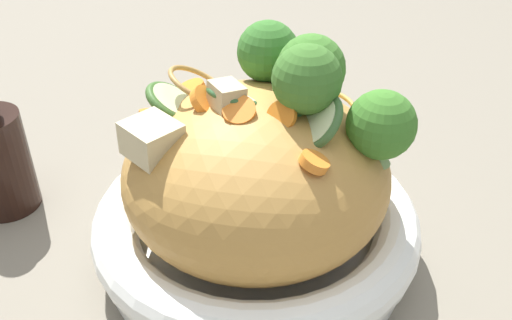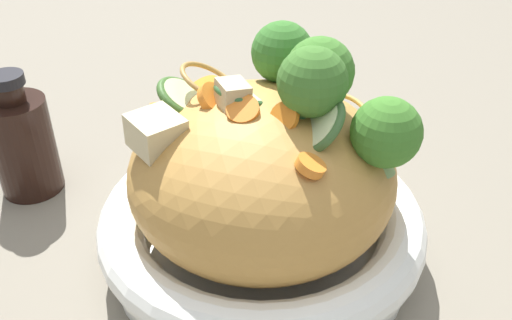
{
  "view_description": "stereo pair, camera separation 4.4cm",
  "coord_description": "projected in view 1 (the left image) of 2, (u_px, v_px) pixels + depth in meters",
  "views": [
    {
      "loc": [
        -0.04,
        -0.36,
        0.34
      ],
      "look_at": [
        0.0,
        0.0,
        0.1
      ],
      "focal_mm": 39.65,
      "sensor_mm": 36.0,
      "label": 1
    },
    {
      "loc": [
        0.0,
        -0.36,
        0.34
      ],
      "look_at": [
        0.0,
        0.0,
        0.1
      ],
      "focal_mm": 39.65,
      "sensor_mm": 36.0,
      "label": 2
    }
  ],
  "objects": [
    {
      "name": "serving_bowl",
      "position": [
        256.0,
        227.0,
        0.47
      ],
      "size": [
        0.27,
        0.27,
        0.06
      ],
      "color": "white",
      "rests_on": "ground_plane"
    },
    {
      "name": "noodle_heap",
      "position": [
        256.0,
        173.0,
        0.44
      ],
      "size": [
        0.21,
        0.21,
        0.14
      ],
      "color": "#B88641",
      "rests_on": "serving_bowl"
    },
    {
      "name": "zucchini_slices",
      "position": [
        251.0,
        106.0,
        0.41
      ],
      "size": [
        0.15,
        0.1,
        0.05
      ],
      "color": "beige",
      "rests_on": "serving_bowl"
    },
    {
      "name": "carrot_coins",
      "position": [
        216.0,
        112.0,
        0.41
      ],
      "size": [
        0.13,
        0.14,
        0.04
      ],
      "color": "orange",
      "rests_on": "serving_bowl"
    },
    {
      "name": "chicken_chunks",
      "position": [
        205.0,
        117.0,
        0.41
      ],
      "size": [
        0.16,
        0.09,
        0.04
      ],
      "color": "#C5BA91",
      "rests_on": "serving_bowl"
    },
    {
      "name": "broccoli_florets",
      "position": [
        315.0,
        82.0,
        0.41
      ],
      "size": [
        0.14,
        0.16,
        0.09
      ],
      "color": "#8DB66F",
      "rests_on": "serving_bowl"
    },
    {
      "name": "ground_plane",
      "position": [
        256.0,
        254.0,
        0.49
      ],
      "size": [
        3.0,
        3.0,
        0.0
      ],
      "primitive_type": "plane",
      "color": "slate"
    }
  ]
}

